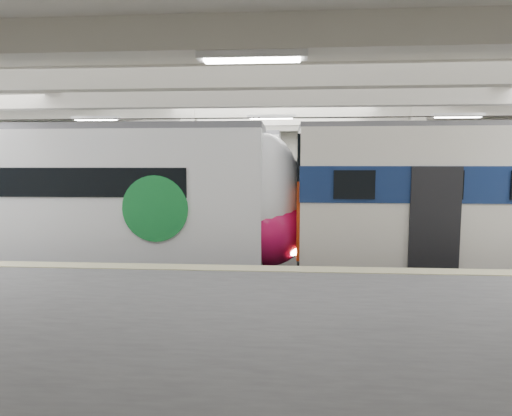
{
  "coord_description": "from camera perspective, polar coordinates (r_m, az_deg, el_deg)",
  "views": [
    {
      "loc": [
        0.51,
        -12.39,
        3.39
      ],
      "look_at": [
        -0.44,
        1.0,
        2.0
      ],
      "focal_mm": 30.0,
      "sensor_mm": 36.0,
      "label": 1
    }
  ],
  "objects": [
    {
      "name": "station_hall",
      "position": [
        10.66,
        1.34,
        5.13
      ],
      "size": [
        36.0,
        24.0,
        5.75
      ],
      "color": "black",
      "rests_on": "ground"
    },
    {
      "name": "modern_emu",
      "position": [
        13.71,
        -20.76,
        0.62
      ],
      "size": [
        14.0,
        2.89,
        4.51
      ],
      "color": "white",
      "rests_on": "ground"
    },
    {
      "name": "far_train",
      "position": [
        19.48,
        -19.06,
        2.72
      ],
      "size": [
        14.79,
        3.16,
        4.68
      ],
      "rotation": [
        0.0,
        0.0,
        -0.01
      ],
      "color": "white",
      "rests_on": "ground"
    }
  ]
}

